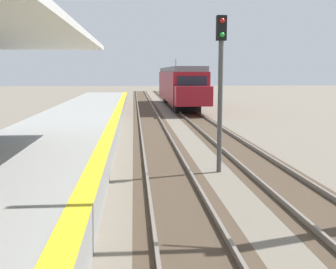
# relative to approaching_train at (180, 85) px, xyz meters

# --- Properties ---
(station_platform) EXTENTS (5.00, 80.00, 0.91)m
(station_platform) POSITION_rel_approaching_train_xyz_m (-7.80, -27.99, -1.73)
(station_platform) COLOR #999993
(station_platform) RESTS_ON ground
(track_pair_nearest_platform) EXTENTS (2.34, 120.00, 0.16)m
(track_pair_nearest_platform) POSITION_rel_approaching_train_xyz_m (-3.40, -23.99, -2.13)
(track_pair_nearest_platform) COLOR #4C3D2D
(track_pair_nearest_platform) RESTS_ON ground
(track_pair_middle) EXTENTS (2.34, 120.00, 0.16)m
(track_pair_middle) POSITION_rel_approaching_train_xyz_m (-0.00, -23.99, -2.13)
(track_pair_middle) COLOR #4C3D2D
(track_pair_middle) RESTS_ON ground
(approaching_train) EXTENTS (2.93, 19.60, 4.76)m
(approaching_train) POSITION_rel_approaching_train_xyz_m (0.00, 0.00, 0.00)
(approaching_train) COLOR maroon
(approaching_train) RESTS_ON ground
(rail_signal_post) EXTENTS (0.32, 0.34, 5.20)m
(rail_signal_post) POSITION_rel_approaching_train_xyz_m (-1.64, -27.31, 1.02)
(rail_signal_post) COLOR #4C4C4C
(rail_signal_post) RESTS_ON ground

